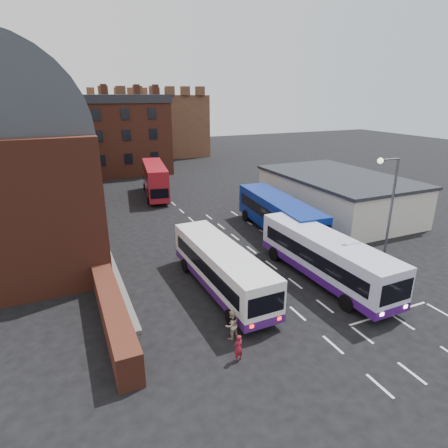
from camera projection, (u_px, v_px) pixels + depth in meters
name	position (u px, v px, depth m)	size (l,w,h in m)	color
ground	(290.00, 307.00, 22.99)	(180.00, 180.00, 0.00)	black
railway_station	(11.00, 151.00, 32.59)	(12.00, 28.00, 16.00)	#602B1E
forecourt_wall	(114.00, 316.00, 20.49)	(1.20, 10.00, 1.80)	#602B1E
cream_building	(336.00, 194.00, 40.10)	(10.40, 16.40, 4.25)	beige
brick_terrace	(95.00, 140.00, 58.49)	(22.00, 10.00, 11.00)	brown
castle_keep	(143.00, 125.00, 80.17)	(22.00, 22.00, 12.00)	brown
bus_white_outbound	(221.00, 265.00, 24.42)	(3.02, 11.18, 3.03)	white
bus_white_inbound	(325.00, 255.00, 25.73)	(3.22, 11.98, 3.25)	silver
bus_blue	(279.00, 213.00, 34.25)	(3.99, 12.70, 3.41)	navy
bus_red_double	(155.00, 180.00, 46.69)	(3.89, 10.50, 4.11)	maroon
street_lamp	(388.00, 206.00, 25.47)	(1.73, 0.42, 8.49)	#4C4E53
pedestrian_red	(238.00, 348.00, 18.20)	(0.52, 0.34, 1.43)	maroon
pedestrian_beige	(231.00, 325.00, 19.81)	(0.80, 0.62, 1.65)	tan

